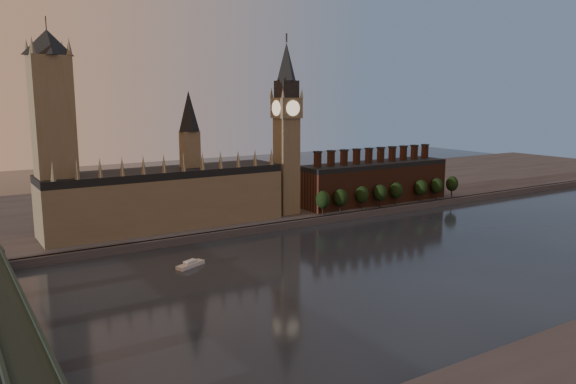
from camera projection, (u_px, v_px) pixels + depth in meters
name	position (u px, v px, depth m)	size (l,w,h in m)	color
ground	(400.00, 268.00, 248.31)	(900.00, 900.00, 0.00)	black
north_bank	(223.00, 201.00, 396.11)	(900.00, 182.00, 4.00)	#4D4D53
palace_of_westminster	(167.00, 195.00, 306.24)	(130.00, 30.30, 74.00)	#766854
victoria_tower	(53.00, 130.00, 270.58)	(24.00, 24.00, 108.00)	#766854
big_ben	(287.00, 127.00, 335.41)	(15.00, 15.00, 107.00)	#766854
chimney_block	(374.00, 182.00, 379.01)	(110.00, 25.00, 37.00)	#4A2A1C
embankment_tree_0	(323.00, 199.00, 338.06)	(8.60, 8.60, 14.88)	black
embankment_tree_1	(341.00, 198.00, 344.36)	(8.60, 8.60, 14.88)	black
embankment_tree_2	(362.00, 194.00, 355.20)	(8.60, 8.60, 14.88)	black
embankment_tree_3	(380.00, 193.00, 361.36)	(8.60, 8.60, 14.88)	black
embankment_tree_4	(396.00, 190.00, 370.39)	(8.60, 8.60, 14.88)	black
embankment_tree_5	(421.00, 188.00, 380.98)	(8.60, 8.60, 14.88)	black
embankment_tree_6	(437.00, 186.00, 389.03)	(8.60, 8.60, 14.88)	black
embankment_tree_7	(452.00, 184.00, 397.87)	(8.60, 8.60, 14.88)	black
westminster_bridge	(14.00, 333.00, 162.99)	(14.00, 200.00, 11.55)	#1B2A25
river_boat	(190.00, 264.00, 250.11)	(14.90, 9.82, 2.90)	silver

